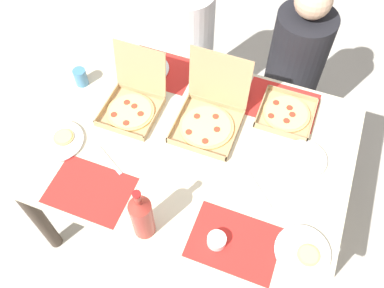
# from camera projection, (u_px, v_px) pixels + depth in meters

# --- Properties ---
(ground_plane) EXTENTS (6.00, 6.00, 0.00)m
(ground_plane) POSITION_uv_depth(u_px,v_px,m) (192.00, 210.00, 2.57)
(ground_plane) COLOR beige
(dining_table) EXTENTS (1.48, 1.07, 0.75)m
(dining_table) POSITION_uv_depth(u_px,v_px,m) (192.00, 155.00, 2.04)
(dining_table) COLOR #3F3328
(dining_table) RESTS_ON ground_plane
(placemat_near_left) EXTENTS (0.36, 0.26, 0.00)m
(placemat_near_left) POSITION_uv_depth(u_px,v_px,m) (90.00, 190.00, 1.82)
(placemat_near_left) COLOR red
(placemat_near_left) RESTS_ON dining_table
(placemat_near_right) EXTENTS (0.36, 0.26, 0.00)m
(placemat_near_right) POSITION_uv_depth(u_px,v_px,m) (234.00, 242.00, 1.69)
(placemat_near_right) COLOR red
(placemat_near_right) RESTS_ON dining_table
(placemat_far_left) EXTENTS (0.36, 0.26, 0.00)m
(placemat_far_left) POSITION_uv_depth(u_px,v_px,m) (160.00, 69.00, 2.22)
(placemat_far_left) COLOR red
(placemat_far_left) RESTS_ON dining_table
(placemat_far_right) EXTENTS (0.36, 0.26, 0.00)m
(placemat_far_right) POSITION_uv_depth(u_px,v_px,m) (281.00, 104.00, 2.09)
(placemat_far_right) COLOR red
(placemat_far_right) RESTS_ON dining_table
(pizza_box_corner_right) EXTENTS (0.30, 0.33, 0.33)m
(pizza_box_corner_right) POSITION_uv_depth(u_px,v_px,m) (209.00, 116.00, 1.98)
(pizza_box_corner_right) COLOR tan
(pizza_box_corner_right) RESTS_ON dining_table
(pizza_box_corner_left) EXTENTS (0.26, 0.26, 0.04)m
(pizza_box_corner_left) POSITION_uv_depth(u_px,v_px,m) (286.00, 114.00, 2.04)
(pizza_box_corner_left) COLOR tan
(pizza_box_corner_left) RESTS_ON dining_table
(pizza_box_center) EXTENTS (0.27, 0.30, 0.30)m
(pizza_box_center) POSITION_uv_depth(u_px,v_px,m) (133.00, 102.00, 2.03)
(pizza_box_center) COLOR tan
(pizza_box_center) RESTS_ON dining_table
(plate_middle) EXTENTS (0.20, 0.20, 0.02)m
(plate_middle) POSITION_uv_depth(u_px,v_px,m) (304.00, 159.00, 1.90)
(plate_middle) COLOR white
(plate_middle) RESTS_ON dining_table
(plate_near_left) EXTENTS (0.24, 0.24, 0.03)m
(plate_near_left) POSITION_uv_depth(u_px,v_px,m) (59.00, 141.00, 1.95)
(plate_near_left) COLOR white
(plate_near_left) RESTS_ON dining_table
(plate_far_right) EXTENTS (0.21, 0.21, 0.03)m
(plate_far_right) POSITION_uv_depth(u_px,v_px,m) (149.00, 69.00, 2.21)
(plate_far_right) COLOR white
(plate_far_right) RESTS_ON dining_table
(plate_near_right) EXTENTS (0.22, 0.22, 0.03)m
(plate_near_right) POSITION_uv_depth(u_px,v_px,m) (303.00, 252.00, 1.65)
(plate_near_right) COLOR white
(plate_near_right) RESTS_ON dining_table
(soda_bottle) EXTENTS (0.09, 0.09, 0.32)m
(soda_bottle) POSITION_uv_depth(u_px,v_px,m) (142.00, 216.00, 1.61)
(soda_bottle) COLOR #B2382D
(soda_bottle) RESTS_ON dining_table
(cup_clear_right) EXTENTS (0.07, 0.07, 0.09)m
(cup_clear_right) POSITION_uv_depth(u_px,v_px,m) (81.00, 77.00, 2.12)
(cup_clear_right) COLOR teal
(cup_clear_right) RESTS_ON dining_table
(cup_dark) EXTENTS (0.08, 0.08, 0.09)m
(cup_dark) POSITION_uv_depth(u_px,v_px,m) (239.00, 88.00, 2.09)
(cup_dark) COLOR teal
(cup_dark) RESTS_ON dining_table
(condiment_bowl) EXTENTS (0.08, 0.08, 0.04)m
(condiment_bowl) POSITION_uv_depth(u_px,v_px,m) (217.00, 240.00, 1.67)
(condiment_bowl) COLOR white
(condiment_bowl) RESTS_ON dining_table
(knife_by_far_left) EXTENTS (0.16, 0.16, 0.00)m
(knife_by_far_left) POSITION_uv_depth(u_px,v_px,m) (258.00, 189.00, 1.82)
(knife_by_far_left) COLOR #B7B7BC
(knife_by_far_left) RESTS_ON dining_table
(fork_by_near_right) EXTENTS (0.17, 0.11, 0.00)m
(fork_by_near_right) POSITION_uv_depth(u_px,v_px,m) (109.00, 160.00, 1.90)
(fork_by_near_right) COLOR #B7B7BC
(fork_by_near_right) RESTS_ON dining_table
(diner_left_seat) EXTENTS (0.32, 0.32, 1.14)m
(diner_left_seat) POSITION_uv_depth(u_px,v_px,m) (188.00, 51.00, 2.62)
(diner_left_seat) COLOR white
(diner_left_seat) RESTS_ON ground_plane
(diner_right_seat) EXTENTS (0.32, 0.32, 1.17)m
(diner_right_seat) POSITION_uv_depth(u_px,v_px,m) (291.00, 77.00, 2.48)
(diner_right_seat) COLOR black
(diner_right_seat) RESTS_ON ground_plane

